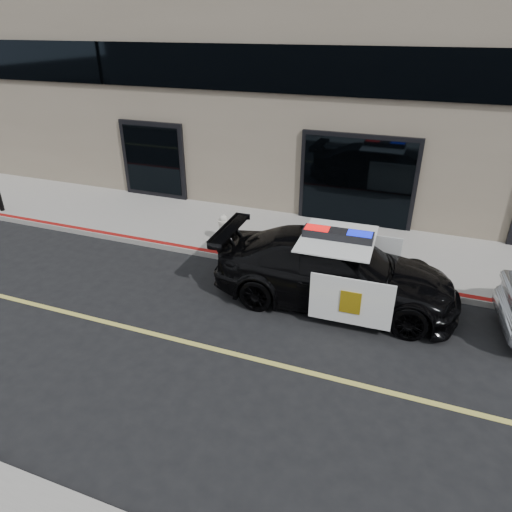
% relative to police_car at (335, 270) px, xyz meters
% --- Properties ---
extents(ground, '(120.00, 120.00, 0.00)m').
position_rel_police_car_xyz_m(ground, '(0.68, -2.55, -0.79)').
color(ground, black).
rests_on(ground, ground).
extents(sidewalk_n, '(60.00, 3.50, 0.15)m').
position_rel_police_car_xyz_m(sidewalk_n, '(0.68, 2.70, -0.71)').
color(sidewalk_n, gray).
rests_on(sidewalk_n, ground).
extents(building_n, '(60.00, 7.00, 12.00)m').
position_rel_police_car_xyz_m(building_n, '(0.68, 7.95, 5.21)').
color(building_n, '#756856').
rests_on(building_n, ground).
extents(police_car, '(2.64, 5.49, 1.76)m').
position_rel_police_car_xyz_m(police_car, '(0.00, 0.00, 0.00)').
color(police_car, black).
rests_on(police_car, ground).
extents(fire_hydrant, '(0.38, 0.53, 0.84)m').
position_rel_police_car_xyz_m(fire_hydrant, '(-3.48, 1.70, -0.25)').
color(fire_hydrant, beige).
rests_on(fire_hydrant, sidewalk_n).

